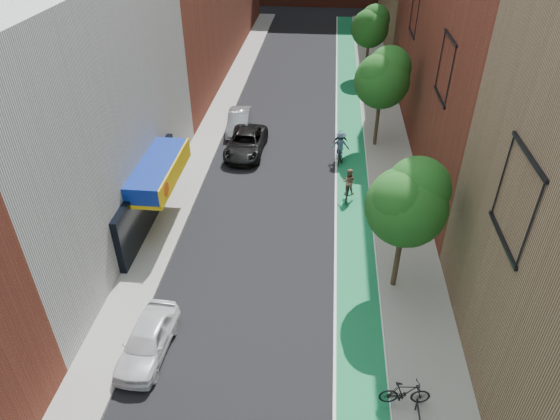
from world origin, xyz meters
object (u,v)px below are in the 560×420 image
(parked_car_white, at_px, (147,340))
(parked_car_silver, at_px, (239,121))
(cyclist_lane_near, at_px, (348,187))
(cyclist_lane_far, at_px, (340,148))
(parked_car_black, at_px, (246,143))
(cyclist_lane_mid, at_px, (340,148))

(parked_car_white, xyz_separation_m, parked_car_silver, (0.24, 20.31, 0.03))
(cyclist_lane_near, xyz_separation_m, cyclist_lane_far, (-0.44, 4.37, 0.20))
(parked_car_black, distance_m, parked_car_silver, 3.56)
(cyclist_lane_near, bearing_deg, parked_car_white, 63.47)
(parked_car_white, distance_m, cyclist_lane_mid, 18.28)
(cyclist_lane_mid, distance_m, cyclist_lane_far, 0.53)
(parked_car_black, relative_size, parked_car_silver, 1.20)
(parked_car_silver, bearing_deg, parked_car_black, -76.63)
(cyclist_lane_mid, bearing_deg, parked_car_silver, -37.59)
(parked_car_black, bearing_deg, cyclist_lane_near, -35.40)
(parked_car_silver, distance_m, cyclist_lane_near, 11.42)
(cyclist_lane_near, bearing_deg, parked_car_silver, -40.60)
(cyclist_lane_far, bearing_deg, parked_car_black, 1.32)
(parked_car_black, distance_m, cyclist_lane_far, 6.24)
(parked_car_black, height_order, cyclist_lane_far, cyclist_lane_far)
(parked_car_white, distance_m, cyclist_lane_far, 17.87)
(parked_car_white, bearing_deg, parked_car_black, 88.77)
(cyclist_lane_near, xyz_separation_m, cyclist_lane_mid, (-0.44, 4.83, -0.07))
(cyclist_lane_far, bearing_deg, parked_car_white, 72.83)
(cyclist_lane_mid, bearing_deg, cyclist_lane_far, 79.06)
(parked_car_silver, xyz_separation_m, cyclist_lane_far, (7.23, -4.08, 0.30))
(parked_car_silver, height_order, cyclist_lane_far, cyclist_lane_far)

